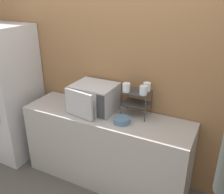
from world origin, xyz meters
The scene contains 10 objects.
ground_plane centered at (0.00, 0.00, 0.00)m, with size 12.00×12.00×0.00m, color #4C4742.
wall_back centered at (0.00, 0.61, 1.30)m, with size 8.00×0.06×2.60m.
counter centered at (0.00, 0.29, 0.45)m, with size 1.99×0.57×0.91m.
microwave centered at (-0.18, 0.33, 1.07)m, with size 0.49×0.49×0.32m.
dish_rack centered at (0.31, 0.43, 1.12)m, with size 0.30×0.22×0.29m.
glass_front_left centered at (0.21, 0.37, 1.25)m, with size 0.08×0.08×0.09m.
glass_back_right centered at (0.40, 0.49, 1.25)m, with size 0.08×0.08×0.09m.
glass_front_right centered at (0.40, 0.38, 1.25)m, with size 0.08×0.08×0.09m.
bowl centered at (0.24, 0.19, 0.94)m, with size 0.17×0.17×0.06m.
refrigerator centered at (-1.51, 0.22, 0.91)m, with size 0.73×0.73×1.82m.
Camera 1 is at (1.20, -1.94, 2.23)m, focal length 40.00 mm.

